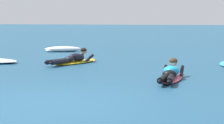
{
  "coord_description": "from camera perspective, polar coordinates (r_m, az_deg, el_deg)",
  "views": [
    {
      "loc": [
        2.8,
        -7.68,
        1.57
      ],
      "look_at": [
        0.21,
        5.02,
        0.23
      ],
      "focal_mm": 71.71,
      "sensor_mm": 36.0,
      "label": 1
    }
  ],
  "objects": [
    {
      "name": "ground_plane",
      "position": [
        17.97,
        2.51,
        0.9
      ],
      "size": [
        120.0,
        120.0,
        0.0
      ],
      "primitive_type": "plane",
      "color": "navy"
    },
    {
      "name": "surfer_near",
      "position": [
        11.11,
        7.5,
        -1.53
      ],
      "size": [
        0.62,
        2.57,
        0.54
      ],
      "color": "#E54C66",
      "rests_on": "ground"
    },
    {
      "name": "surfer_far",
      "position": [
        14.75,
        -4.87,
        0.34
      ],
      "size": [
        1.31,
        2.44,
        0.53
      ],
      "color": "yellow",
      "rests_on": "ground"
    },
    {
      "name": "whitewater_back",
      "position": [
        19.64,
        -6.28,
        1.63
      ],
      "size": [
        1.66,
        0.99,
        0.24
      ],
      "color": "white",
      "rests_on": "ground"
    }
  ]
}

